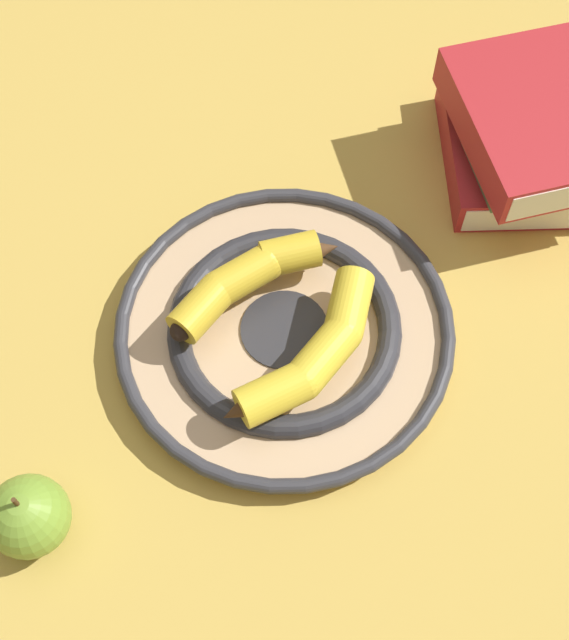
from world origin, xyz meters
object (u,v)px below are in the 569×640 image
object	(u,v)px
banana_b	(249,278)
apple	(29,516)
book_stack	(528,135)
decorative_bowl	(284,330)
banana_a	(313,355)

from	to	relation	value
banana_b	apple	distance (m)	0.29
book_stack	banana_b	bearing A→B (deg)	-68.00
banana_b	book_stack	bearing A→B (deg)	176.77
decorative_bowl	banana_a	size ratio (longest dim) A/B	1.62
decorative_bowl	apple	bearing A→B (deg)	-111.98
banana_a	apple	world-z (taller)	apple
decorative_bowl	banana_b	distance (m)	0.06
banana_b	book_stack	world-z (taller)	book_stack
banana_a	banana_b	size ratio (longest dim) A/B	1.19
decorative_bowl	banana_b	xyz separation A→B (m)	(-0.05, 0.02, 0.03)
decorative_bowl	book_stack	world-z (taller)	book_stack
banana_a	apple	xyz separation A→B (m)	(-0.15, -0.24, -0.02)
banana_b	banana_a	bearing A→B (deg)	92.55
banana_b	apple	xyz separation A→B (m)	(-0.06, -0.28, -0.02)
decorative_bowl	apple	distance (m)	0.29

